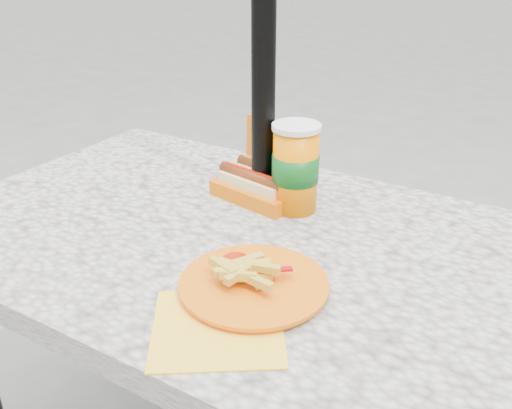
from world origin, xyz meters
The scene contains 5 objects.
picnic_table centered at (0.00, 0.00, 0.64)m, with size 1.20×0.80×0.75m.
umbrella_pole centered at (0.00, 0.16, 1.10)m, with size 0.05×0.05×2.20m, color black.
hotdog_box centered at (-0.01, 0.17, 0.79)m, with size 0.22×0.17×0.16m.
fries_plate centered at (0.17, -0.16, 0.76)m, with size 0.27×0.38×0.05m.
soda_cup centered at (0.08, 0.16, 0.85)m, with size 0.10×0.10×0.19m.
Camera 1 is at (0.59, -0.83, 1.30)m, focal length 40.00 mm.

